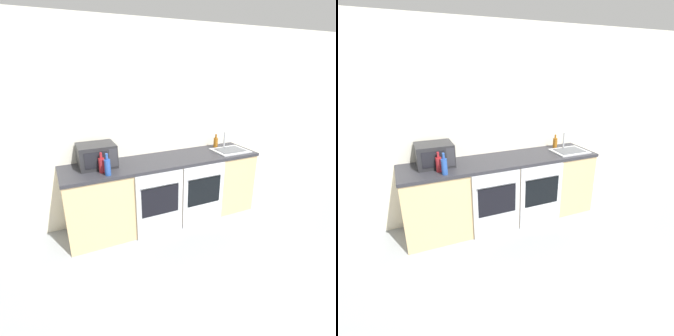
{
  "view_description": "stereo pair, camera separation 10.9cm",
  "coord_description": "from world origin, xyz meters",
  "views": [
    {
      "loc": [
        -1.34,
        -0.84,
        2.03
      ],
      "look_at": [
        0.05,
        2.15,
        0.77
      ],
      "focal_mm": 28.0,
      "sensor_mm": 36.0,
      "label": 1
    },
    {
      "loc": [
        -1.24,
        -0.89,
        2.03
      ],
      "look_at": [
        0.05,
        2.15,
        0.77
      ],
      "focal_mm": 28.0,
      "sensor_mm": 36.0,
      "label": 2
    }
  ],
  "objects": [
    {
      "name": "wall_back",
      "position": [
        0.0,
        2.49,
        1.3
      ],
      "size": [
        10.0,
        0.06,
        2.6
      ],
      "color": "silver",
      "rests_on": "ground_plane"
    },
    {
      "name": "counter_back",
      "position": [
        0.0,
        2.15,
        0.45
      ],
      "size": [
        2.65,
        0.66,
        0.9
      ],
      "color": "tan",
      "rests_on": "ground_plane"
    },
    {
      "name": "oven_left",
      "position": [
        -0.21,
        1.81,
        0.44
      ],
      "size": [
        0.62,
        0.06,
        0.86
      ],
      "color": "#B7BABF",
      "rests_on": "ground_plane"
    },
    {
      "name": "oven_right",
      "position": [
        0.42,
        1.81,
        0.44
      ],
      "size": [
        0.62,
        0.06,
        0.86
      ],
      "color": "silver",
      "rests_on": "ground_plane"
    },
    {
      "name": "microwave",
      "position": [
        -0.85,
        2.25,
        1.04
      ],
      "size": [
        0.44,
        0.37,
        0.28
      ],
      "color": "#232326",
      "rests_on": "counter_back"
    },
    {
      "name": "bottle_red",
      "position": [
        -0.84,
        2.02,
        1.0
      ],
      "size": [
        0.07,
        0.07,
        0.24
      ],
      "color": "maroon",
      "rests_on": "counter_back"
    },
    {
      "name": "bottle_blue",
      "position": [
        -0.8,
        1.91,
        1.0
      ],
      "size": [
        0.07,
        0.07,
        0.25
      ],
      "color": "#234793",
      "rests_on": "counter_back"
    },
    {
      "name": "bottle_amber",
      "position": [
        0.93,
        2.32,
        0.98
      ],
      "size": [
        0.07,
        0.07,
        0.2
      ],
      "color": "#8C5114",
      "rests_on": "counter_back"
    },
    {
      "name": "sink",
      "position": [
        1.01,
        2.08,
        0.92
      ],
      "size": [
        0.48,
        0.39,
        0.25
      ],
      "color": "#A8AAAF",
      "rests_on": "counter_back"
    }
  ]
}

